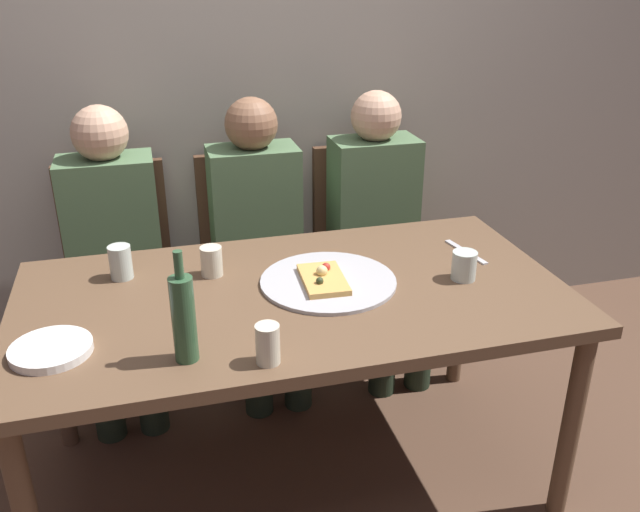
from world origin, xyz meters
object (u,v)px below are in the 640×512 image
Objects in this scene: dining_table at (294,312)px; guest_by_wall at (380,220)px; chair_left at (118,261)px; tumbler_far at (121,262)px; wine_glass at (268,344)px; pizza_tray at (328,281)px; guest_in_beanie at (259,232)px; chair_right at (367,235)px; short_glass at (464,265)px; table_knife at (466,252)px; guest_in_sweater at (114,247)px; tumbler_near at (212,261)px; pizza_slice_last at (323,278)px; chair_middle at (254,247)px; plate_stack at (51,349)px; wine_bottle at (184,317)px.

dining_table is 0.88m from guest_by_wall.
chair_left is (-0.55, 0.85, -0.14)m from dining_table.
tumbler_far reaches higher than wine_glass.
guest_in_beanie is (-0.10, 0.67, -0.09)m from pizza_tray.
tumbler_far is 0.12× the size of chair_right.
short_glass is 0.76m from guest_by_wall.
dining_table is 0.66m from table_knife.
tumbler_near is at bearing 122.38° from guest_in_sweater.
guest_in_beanie reaches higher than pizza_tray.
guest_in_beanie is at bearing 40.92° from tumbler_far.
pizza_slice_last is 0.81m from guest_by_wall.
guest_by_wall is (1.09, 0.00, 0.00)m from guest_in_sweater.
pizza_slice_last is at bearing 90.87° from table_knife.
pizza_tray is 0.48m from wine_glass.
pizza_slice_last is 0.37m from tumbler_near.
chair_middle reaches higher than tumbler_far.
tumbler_near is 0.59m from plate_stack.
plate_stack is 0.96× the size of table_knife.
chair_middle is 0.77× the size of guest_in_beanie.
chair_middle is at bearing 0.00° from chair_right.
wine_bottle is (-0.35, -0.29, 0.19)m from dining_table.
chair_middle is at bearing 69.68° from tumbler_near.
plate_stack is (-0.81, -0.20, 0.01)m from pizza_tray.
wine_bottle reaches higher than plate_stack.
wine_glass is 0.09× the size of guest_in_beanie.
wine_bottle is 1.24m from chair_middle.
table_knife is 0.58m from guest_by_wall.
tumbler_far is 0.71m from guest_in_beanie.
table_knife is at bearing 154.72° from guest_in_sweater.
dining_table is 0.32m from tumbler_near.
guest_by_wall reaches higher than wine_bottle.
dining_table is at bearing 128.46° from guest_in_sweater.
guest_in_sweater is (-0.57, -0.15, 0.13)m from chair_middle.
guest_in_sweater is at bearing 95.25° from tumbler_far.
short_glass is 1.44m from chair_left.
tumbler_near is at bearing 141.04° from dining_table.
chair_left is at bearing 0.00° from chair_right.
wine_bottle is at bearing 102.53° from table_knife.
wine_bottle is 0.22m from wine_glass.
guest_in_beanie is (0.57, 0.00, 0.00)m from guest_in_sweater.
plate_stack is at bearing 81.03° from guest_in_sweater.
plate_stack is 0.89m from guest_in_sweater.
tumbler_near is 0.88m from table_knife.
guest_in_sweater is at bearing 54.21° from table_knife.
plate_stack is (-0.46, -0.36, -0.04)m from tumbler_near.
guest_in_sweater is (0.14, 0.87, -0.09)m from plate_stack.
chair_middle is (0.25, 0.66, -0.26)m from tumbler_near.
guest_by_wall reaches higher than short_glass.
chair_left reaches higher than tumbler_near.
chair_middle is (-0.10, 0.82, -0.22)m from pizza_tray.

